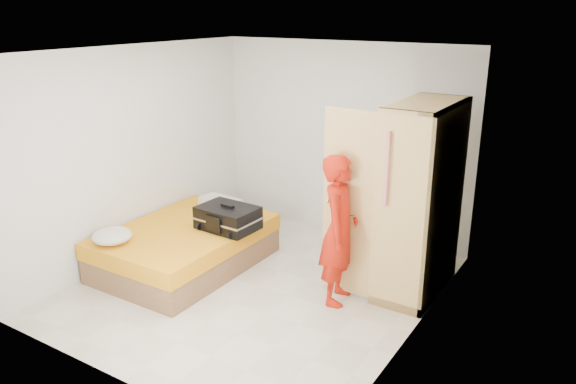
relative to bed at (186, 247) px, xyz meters
The scene contains 7 objects.
room 1.48m from the bed, ahead, with size 4.00×4.02×2.60m.
bed is the anchor object (origin of this frame).
wardrobe 2.76m from the bed, 19.59° to the left, with size 1.17×1.20×2.10m.
person 2.03m from the bed, ahead, with size 0.59×0.39×1.61m, color red.
suitcase 0.65m from the bed, 29.79° to the left, with size 0.72×0.55×0.30m.
round_cushion 0.92m from the bed, 116.23° to the right, with size 0.44×0.44×0.17m, color silver.
pillow 0.91m from the bed, 98.78° to the left, with size 0.55×0.28×0.10m, color silver.
Camera 1 is at (3.31, -4.65, 3.02)m, focal length 35.00 mm.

